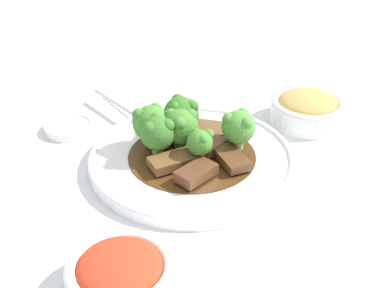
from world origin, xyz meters
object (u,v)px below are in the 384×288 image
object	(u,v)px
broccoli_floret_2	(181,113)
broccoli_floret_4	(239,126)
beef_strip_3	(208,129)
beef_strip_4	(209,144)
beef_strip_2	(196,173)
broccoli_floret_1	(151,122)
broccoli_floret_0	(180,126)
beef_strip_1	(231,158)
broccoli_floret_5	(157,132)
beef_strip_0	(173,161)
broccoli_floret_3	(201,142)
side_bowl_kimchi	(120,275)
main_plate	(192,158)
sauce_dish	(69,127)
side_bowl_appetizer	(308,108)
serving_spoon	(154,125)

from	to	relation	value
broccoli_floret_2	broccoli_floret_4	size ratio (longest dim) A/B	0.98
beef_strip_3	beef_strip_4	xyz separation A→B (m)	(-0.02, -0.04, 0.00)
beef_strip_2	broccoli_floret_2	world-z (taller)	broccoli_floret_2
broccoli_floret_1	broccoli_floret_0	bearing A→B (deg)	-36.46
beef_strip_1	broccoli_floret_1	distance (m)	0.12
broccoli_floret_0	broccoli_floret_5	world-z (taller)	same
beef_strip_3	beef_strip_0	bearing A→B (deg)	-146.73
broccoli_floret_3	broccoli_floret_1	bearing A→B (deg)	121.10
beef_strip_4	side_bowl_kimchi	size ratio (longest dim) A/B	0.49
beef_strip_0	beef_strip_2	xyz separation A→B (m)	(0.01, -0.04, 0.00)
beef_strip_0	broccoli_floret_3	size ratio (longest dim) A/B	1.32
broccoli_floret_4	main_plate	bearing A→B (deg)	164.49
broccoli_floret_4	broccoli_floret_5	xyz separation A→B (m)	(-0.11, 0.04, -0.00)
broccoli_floret_2	broccoli_floret_3	size ratio (longest dim) A/B	1.20
side_bowl_kimchi	sauce_dish	xyz separation A→B (m)	(0.04, 0.35, -0.02)
broccoli_floret_2	sauce_dish	bearing A→B (deg)	140.98
beef_strip_0	broccoli_floret_1	world-z (taller)	broccoli_floret_1
broccoli_floret_2	broccoli_floret_4	xyz separation A→B (m)	(0.05, -0.08, 0.00)
broccoli_floret_1	side_bowl_kimchi	distance (m)	0.26
broccoli_floret_0	sauce_dish	world-z (taller)	broccoli_floret_0
main_plate	side_bowl_kimchi	bearing A→B (deg)	-134.19
broccoli_floret_4	side_bowl_appetizer	bearing A→B (deg)	15.91
side_bowl_kimchi	side_bowl_appetizer	xyz separation A→B (m)	(0.39, 0.20, 0.00)
broccoli_floret_0	beef_strip_2	bearing A→B (deg)	-101.26
broccoli_floret_2	side_bowl_appetizer	bearing A→B (deg)	-8.55
broccoli_floret_5	broccoli_floret_0	bearing A→B (deg)	6.16
beef_strip_4	broccoli_floret_5	size ratio (longest dim) A/B	0.95
broccoli_floret_0	broccoli_floret_5	xyz separation A→B (m)	(-0.04, -0.00, 0.00)
beef_strip_4	serving_spoon	xyz separation A→B (m)	(-0.05, 0.09, 0.00)
main_plate	broccoli_floret_3	world-z (taller)	broccoli_floret_3
beef_strip_1	beef_strip_4	distance (m)	0.05
broccoli_floret_2	broccoli_floret_3	world-z (taller)	broccoli_floret_2
beef_strip_4	broccoli_floret_2	distance (m)	0.07
beef_strip_1	broccoli_floret_1	world-z (taller)	broccoli_floret_1
broccoli_floret_5	side_bowl_appetizer	bearing A→B (deg)	1.64
beef_strip_2	beef_strip_4	xyz separation A→B (m)	(0.05, 0.06, -0.00)
broccoli_floret_3	serving_spoon	xyz separation A→B (m)	(-0.02, 0.11, -0.02)
broccoli_floret_0	broccoli_floret_2	distance (m)	0.04
main_plate	beef_strip_0	bearing A→B (deg)	-157.86
broccoli_floret_0	broccoli_floret_3	xyz separation A→B (m)	(0.01, -0.05, -0.00)
beef_strip_1	serving_spoon	world-z (taller)	serving_spoon
broccoli_floret_2	broccoli_floret_5	distance (m)	0.07
side_bowl_appetizer	broccoli_floret_3	bearing A→B (deg)	-167.14
main_plate	broccoli_floret_5	distance (m)	0.06
sauce_dish	broccoli_floret_3	bearing A→B (deg)	-56.02
broccoli_floret_0	broccoli_floret_1	distance (m)	0.04
beef_strip_3	beef_strip_4	distance (m)	0.04
broccoli_floret_0	beef_strip_0	bearing A→B (deg)	-128.39
broccoli_floret_3	beef_strip_4	bearing A→B (deg)	43.53
beef_strip_4	side_bowl_kimchi	world-z (taller)	side_bowl_kimchi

